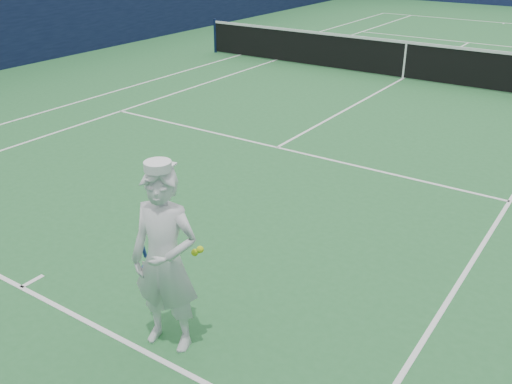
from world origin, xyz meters
TOP-DOWN VIEW (x-y plane):
  - ground at (0.00, 0.00)m, footprint 80.00×80.00m
  - court_markings at (0.00, 0.00)m, footprint 11.03×23.83m
  - windscreen_fence at (0.00, 0.00)m, footprint 20.12×36.12m
  - tennis_net at (0.00, 0.00)m, footprint 12.88×0.09m
  - tennis_player at (2.04, -11.62)m, footprint 0.85×0.59m

SIDE VIEW (x-z plane):
  - ground at x=0.00m, z-range 0.00..0.00m
  - court_markings at x=0.00m, z-range 0.00..0.01m
  - tennis_net at x=0.00m, z-range 0.02..1.09m
  - tennis_player at x=2.04m, z-range -0.02..1.90m
  - windscreen_fence at x=0.00m, z-range 0.00..4.00m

